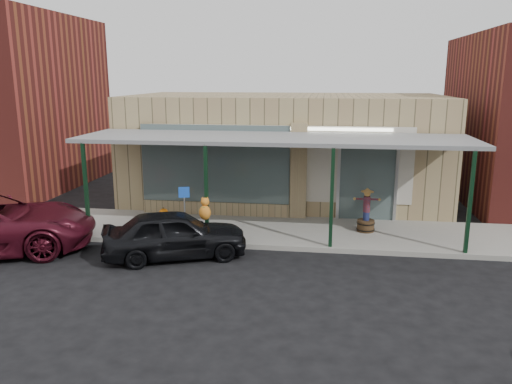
# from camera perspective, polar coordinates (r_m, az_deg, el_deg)

# --- Properties ---
(ground) EXTENTS (120.00, 120.00, 0.00)m
(ground) POSITION_cam_1_polar(r_m,az_deg,el_deg) (12.67, 0.20, -9.69)
(ground) COLOR black
(ground) RESTS_ON ground
(sidewalk) EXTENTS (40.00, 3.20, 0.15)m
(sidewalk) POSITION_cam_1_polar(r_m,az_deg,el_deg) (16.01, 1.95, -4.49)
(sidewalk) COLOR gray
(sidewalk) RESTS_ON ground
(storefront) EXTENTS (12.00, 6.25, 4.20)m
(storefront) POSITION_cam_1_polar(r_m,az_deg,el_deg) (20.00, 3.39, 4.97)
(storefront) COLOR tan
(storefront) RESTS_ON ground
(awning) EXTENTS (12.00, 3.00, 3.04)m
(awning) POSITION_cam_1_polar(r_m,az_deg,el_deg) (15.34, 2.02, 5.98)
(awning) COLOR slate
(awning) RESTS_ON ground
(block_buildings_near) EXTENTS (61.00, 8.00, 8.00)m
(block_buildings_near) POSITION_cam_1_polar(r_m,az_deg,el_deg) (20.81, 9.28, 9.77)
(block_buildings_near) COLOR maroon
(block_buildings_near) RESTS_ON ground
(barrel_scarecrow) EXTENTS (0.84, 0.66, 1.39)m
(barrel_scarecrow) POSITION_cam_1_polar(r_m,az_deg,el_deg) (16.00, 12.47, -2.77)
(barrel_scarecrow) COLOR #432F1B
(barrel_scarecrow) RESTS_ON sidewalk
(barrel_pumpkin) EXTENTS (0.55, 0.55, 0.62)m
(barrel_pumpkin) POSITION_cam_1_polar(r_m,az_deg,el_deg) (16.52, -10.48, -3.08)
(barrel_pumpkin) COLOR #432F1B
(barrel_pumpkin) RESTS_ON sidewalk
(handicap_sign) EXTENTS (0.32, 0.11, 1.56)m
(handicap_sign) POSITION_cam_1_polar(r_m,az_deg,el_deg) (15.05, -8.18, -1.49)
(handicap_sign) COLOR gray
(handicap_sign) RESTS_ON sidewalk
(parked_sedan) EXTENTS (4.22, 2.86, 1.55)m
(parked_sedan) POSITION_cam_1_polar(r_m,az_deg,el_deg) (13.95, -9.21, -4.76)
(parked_sedan) COLOR black
(parked_sedan) RESTS_ON ground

